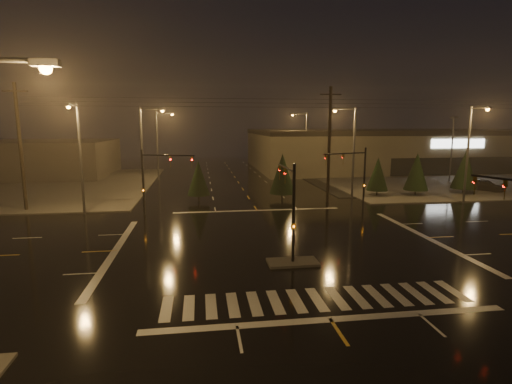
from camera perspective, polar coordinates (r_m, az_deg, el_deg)
The scene contains 27 objects.
ground at distance 27.99m, azimuth 3.39°, elevation -7.40°, with size 140.00×140.00×0.00m, color black.
sidewalk_ne at distance 66.91m, azimuth 23.98°, elevation 1.83°, with size 36.00×36.00×0.12m, color #494741.
sidewalk_nw at distance 61.93m, azimuth -31.38°, elevation 0.68°, with size 36.00×36.00×0.12m, color #494741.
median_island at distance 24.26m, azimuth 5.28°, elevation -9.97°, with size 3.00×1.60×0.15m, color #494741.
crosswalk at distance 19.81m, azimuth 8.69°, elevation -14.91°, with size 15.00×2.60×0.01m, color beige.
stop_bar_near at distance 18.10m, azimuth 10.59°, elevation -17.46°, with size 16.00×0.50×0.01m, color beige.
stop_bar_far at distance 38.49m, azimuth 0.16°, elevation -2.64°, with size 16.00×0.50×0.01m, color beige.
parking_lot at distance 68.07m, azimuth 28.44°, elevation 1.60°, with size 50.00×24.00×0.08m, color black.
retail_building at distance 82.83m, azimuth 21.28°, elevation 5.99°, with size 60.20×28.30×7.20m.
commercial_block at distance 74.59m, azimuth -31.49°, elevation 4.09°, with size 30.00×18.00×5.60m, color #3D3936.
signal_mast_median at distance 24.17m, azimuth 4.91°, elevation -0.99°, with size 0.25×4.59×6.00m.
signal_mast_ne at distance 39.52m, azimuth 14.13°, elevation 2.95°, with size 4.84×1.86×6.00m.
signal_mast_nw at distance 36.86m, azimuth -14.43°, elevation 2.48°, with size 4.84×1.86×6.00m.
streetlight_1 at distance 44.67m, azimuth -15.60°, elevation 6.22°, with size 2.77×0.32×10.00m.
streetlight_2 at distance 60.55m, azimuth -13.64°, elevation 7.12°, with size 2.77×0.32×10.00m.
streetlight_3 at distance 45.40m, azimuth 13.44°, elevation 6.36°, with size 2.77×0.32×10.00m.
streetlight_4 at distance 64.42m, azimuth 6.93°, elevation 7.45°, with size 2.77×0.32×10.00m.
streetlight_5 at distance 38.97m, azimuth -23.96°, elevation 5.30°, with size 0.32×2.77×10.00m.
streetlight_6 at distance 46.40m, azimuth 28.27°, elevation 5.55°, with size 0.32×2.77×10.00m.
utility_pole_0 at distance 43.58m, azimuth -30.62°, elevation 5.59°, with size 2.20×0.32×12.00m.
utility_pole_1 at distance 42.43m, azimuth 10.41°, elevation 6.70°, with size 2.20×0.32×12.00m.
conifer_0 at distance 47.77m, azimuth 17.00°, elevation 2.48°, with size 2.42×2.42×4.48m.
conifer_1 at distance 49.54m, azimuth 21.98°, elevation 2.74°, with size 2.75×2.75×4.99m.
conifer_2 at distance 53.17m, azimuth 27.70°, elevation 2.92°, with size 2.93×2.93×5.28m.
conifer_3 at distance 43.01m, azimuth -8.23°, elevation 2.02°, with size 2.39×2.39×4.43m.
conifer_4 at distance 43.68m, azimuth 3.79°, elevation 2.66°, with size 2.81×2.81×5.10m.
car_parked at distance 56.91m, azimuth 29.84°, elevation 0.85°, with size 1.79×4.44×1.51m, color black.
Camera 1 is at (-5.34, -26.22, 8.20)m, focal length 28.00 mm.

